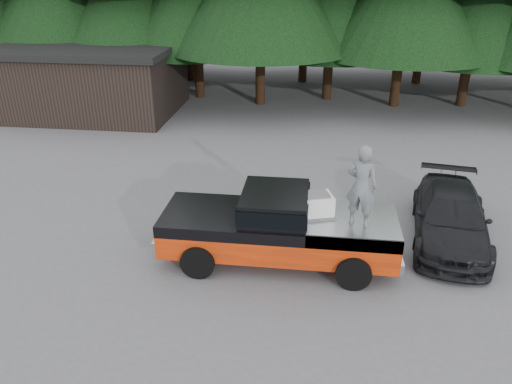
# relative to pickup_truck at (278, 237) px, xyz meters

# --- Properties ---
(ground) EXTENTS (120.00, 120.00, 0.00)m
(ground) POSITION_rel_pickup_truck_xyz_m (-1.25, 0.49, -0.67)
(ground) COLOR #545456
(ground) RESTS_ON ground
(pickup_truck) EXTENTS (6.00, 2.04, 1.33)m
(pickup_truck) POSITION_rel_pickup_truck_xyz_m (0.00, 0.00, 0.00)
(pickup_truck) COLOR #E93406
(pickup_truck) RESTS_ON ground
(truck_cab) EXTENTS (1.66, 1.90, 0.59)m
(truck_cab) POSITION_rel_pickup_truck_xyz_m (-0.10, 0.00, 0.96)
(truck_cab) COLOR black
(truck_cab) RESTS_ON pickup_truck
(air_compressor) EXTENTS (0.91, 0.83, 0.52)m
(air_compressor) POSITION_rel_pickup_truck_xyz_m (0.91, 0.07, 0.92)
(air_compressor) COLOR white
(air_compressor) RESTS_ON pickup_truck
(man_on_bed) EXTENTS (0.85, 0.70, 1.99)m
(man_on_bed) POSITION_rel_pickup_truck_xyz_m (1.91, -0.29, 1.66)
(man_on_bed) COLOR slate
(man_on_bed) RESTS_ON pickup_truck
(parked_car) EXTENTS (2.58, 4.91, 1.36)m
(parked_car) POSITION_rel_pickup_truck_xyz_m (4.56, 1.64, 0.01)
(parked_car) COLOR black
(parked_car) RESTS_ON ground
(utility_building) EXTENTS (8.40, 6.40, 3.30)m
(utility_building) POSITION_rel_pickup_truck_xyz_m (-10.25, 12.49, 1.00)
(utility_building) COLOR black
(utility_building) RESTS_ON ground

